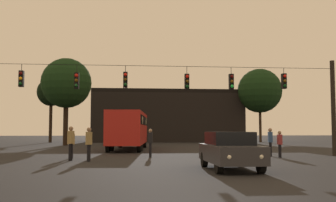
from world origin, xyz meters
The scene contains 15 objects.
ground_plane centered at (0.00, 24.50, 0.00)m, with size 168.00×168.00×0.00m, color black.
overhead_signal_span centered at (-0.01, 15.98, 3.64)m, with size 22.57×0.44×5.98m.
city_bus centered at (-1.67, 25.02, 1.87)m, with size 3.41×11.17×3.00m.
car_near_right centered at (2.44, 7.91, 0.80)m, with size 1.80×4.34×1.52m.
car_far_left centered at (-2.56, 34.26, 0.80)m, with size 2.03×4.41×1.52m.
pedestrian_crossing_left centered at (-4.66, 13.44, 1.02)m, with size 0.33×0.41×1.79m.
pedestrian_crossing_center centered at (7.08, 14.59, 0.86)m, with size 0.29×0.39×1.54m.
pedestrian_crossing_right centered at (-4.85, 14.98, 0.89)m, with size 0.36×0.42×1.59m.
pedestrian_near_bus centered at (6.95, 15.78, 0.98)m, with size 0.30×0.40×1.72m.
pedestrian_trailing centered at (-0.37, 15.62, 0.94)m, with size 0.28×0.39×1.66m.
pedestrian_far_side centered at (-3.65, 12.78, 0.99)m, with size 0.31×0.40×1.73m.
corner_building centered at (3.53, 49.96, 3.50)m, with size 20.26×12.53×7.01m.
tree_left_silhouette centered at (-8.30, 34.78, 6.51)m, with size 5.27×5.27×9.18m.
tree_behind_building centered at (-11.78, 44.75, 6.44)m, with size 3.63×3.63×8.32m.
tree_right_far centered at (15.53, 43.40, 6.79)m, with size 5.84×5.84×9.72m.
Camera 1 is at (-1.56, -7.94, 1.59)m, focal length 42.73 mm.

